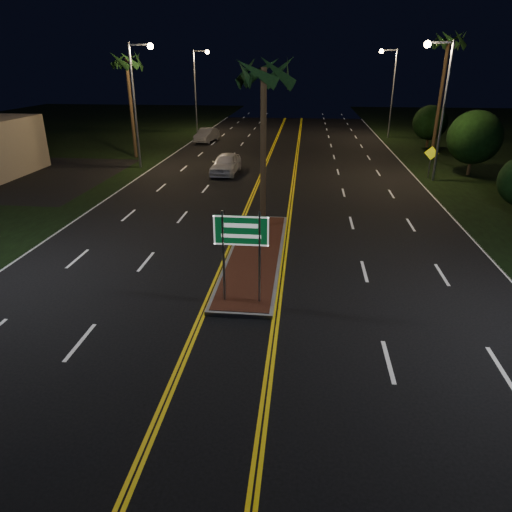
# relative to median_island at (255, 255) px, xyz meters

# --- Properties ---
(ground) EXTENTS (120.00, 120.00, 0.00)m
(ground) POSITION_rel_median_island_xyz_m (0.00, -7.00, -0.08)
(ground) COLOR black
(ground) RESTS_ON ground
(median_island) EXTENTS (2.25, 10.25, 0.17)m
(median_island) POSITION_rel_median_island_xyz_m (0.00, 0.00, 0.00)
(median_island) COLOR gray
(median_island) RESTS_ON ground
(highway_sign) EXTENTS (1.80, 0.08, 3.20)m
(highway_sign) POSITION_rel_median_island_xyz_m (0.00, -4.20, 2.32)
(highway_sign) COLOR gray
(highway_sign) RESTS_ON ground
(streetlight_left_mid) EXTENTS (1.91, 0.44, 9.00)m
(streetlight_left_mid) POSITION_rel_median_island_xyz_m (-10.61, 17.00, 5.57)
(streetlight_left_mid) COLOR gray
(streetlight_left_mid) RESTS_ON ground
(streetlight_left_far) EXTENTS (1.91, 0.44, 9.00)m
(streetlight_left_far) POSITION_rel_median_island_xyz_m (-10.61, 37.00, 5.57)
(streetlight_left_far) COLOR gray
(streetlight_left_far) RESTS_ON ground
(streetlight_right_mid) EXTENTS (1.91, 0.44, 9.00)m
(streetlight_right_mid) POSITION_rel_median_island_xyz_m (10.61, 15.00, 5.57)
(streetlight_right_mid) COLOR gray
(streetlight_right_mid) RESTS_ON ground
(streetlight_right_far) EXTENTS (1.91, 0.44, 9.00)m
(streetlight_right_far) POSITION_rel_median_island_xyz_m (10.61, 35.00, 5.57)
(streetlight_right_far) COLOR gray
(streetlight_right_far) RESTS_ON ground
(palm_median) EXTENTS (2.40, 2.40, 8.30)m
(palm_median) POSITION_rel_median_island_xyz_m (0.00, 3.50, 7.19)
(palm_median) COLOR #382819
(palm_median) RESTS_ON ground
(palm_left_far) EXTENTS (2.40, 2.40, 8.80)m
(palm_left_far) POSITION_rel_median_island_xyz_m (-12.80, 21.00, 7.66)
(palm_left_far) COLOR #382819
(palm_left_far) RESTS_ON ground
(palm_right_far) EXTENTS (2.40, 2.40, 10.30)m
(palm_right_far) POSITION_rel_median_island_xyz_m (12.80, 23.00, 9.06)
(palm_right_far) COLOR #382819
(palm_right_far) RESTS_ON ground
(shrub_mid) EXTENTS (3.78, 3.78, 4.62)m
(shrub_mid) POSITION_rel_median_island_xyz_m (14.00, 17.00, 2.64)
(shrub_mid) COLOR #382819
(shrub_mid) RESTS_ON ground
(shrub_far) EXTENTS (3.24, 3.24, 3.96)m
(shrub_far) POSITION_rel_median_island_xyz_m (13.80, 29.00, 2.25)
(shrub_far) COLOR #382819
(shrub_far) RESTS_ON ground
(car_near) EXTENTS (2.54, 5.36, 1.75)m
(car_near) POSITION_rel_median_island_xyz_m (-3.89, 15.58, 0.79)
(car_near) COLOR white
(car_near) RESTS_ON ground
(car_far) EXTENTS (2.80, 5.07, 1.60)m
(car_far) POSITION_rel_median_island_xyz_m (-8.37, 30.04, 0.72)
(car_far) COLOR #A8A9B2
(car_far) RESTS_ON ground
(warning_sign) EXTENTS (0.93, 0.29, 2.28)m
(warning_sign) POSITION_rel_median_island_xyz_m (10.80, 15.59, 1.38)
(warning_sign) COLOR gray
(warning_sign) RESTS_ON ground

